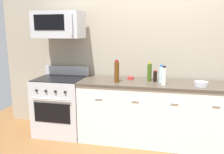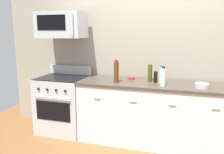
{
  "view_description": "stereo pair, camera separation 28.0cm",
  "coord_description": "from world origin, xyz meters",
  "px_view_note": "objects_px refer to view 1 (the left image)",
  "views": [
    {
      "loc": [
        0.05,
        -3.29,
        1.65
      ],
      "look_at": [
        -0.64,
        -0.05,
        0.98
      ],
      "focal_mm": 36.43,
      "sensor_mm": 36.0,
      "label": 1
    },
    {
      "loc": [
        0.32,
        -3.22,
        1.65
      ],
      "look_at": [
        -0.64,
        -0.05,
        0.98
      ],
      "focal_mm": 36.43,
      "sensor_mm": 36.0,
      "label": 2
    }
  ],
  "objects_px": {
    "range_oven": "(61,105)",
    "bottle_water_clear": "(161,74)",
    "bottle_wine_amber": "(117,72)",
    "microwave": "(59,25)",
    "bottle_olive_oil": "(149,72)",
    "bowl_red_small": "(131,78)",
    "bowl_steel_prep": "(201,84)",
    "bottle_soy_sauce_dark": "(155,76)",
    "bottle_vinegar_white": "(164,76)"
  },
  "relations": [
    {
      "from": "range_oven",
      "to": "bottle_vinegar_white",
      "type": "height_order",
      "value": "bottle_vinegar_white"
    },
    {
      "from": "bottle_water_clear",
      "to": "bowl_red_small",
      "type": "xyz_separation_m",
      "value": [
        -0.46,
        0.15,
        -0.1
      ]
    },
    {
      "from": "bottle_wine_amber",
      "to": "bottle_vinegar_white",
      "type": "bearing_deg",
      "value": -3.44
    },
    {
      "from": "bottle_wine_amber",
      "to": "bottle_soy_sauce_dark",
      "type": "bearing_deg",
      "value": 17.01
    },
    {
      "from": "range_oven",
      "to": "bowl_red_small",
      "type": "bearing_deg",
      "value": 8.11
    },
    {
      "from": "range_oven",
      "to": "bottle_wine_amber",
      "type": "distance_m",
      "value": 1.13
    },
    {
      "from": "range_oven",
      "to": "microwave",
      "type": "xyz_separation_m",
      "value": [
        0.0,
        0.04,
        1.28
      ]
    },
    {
      "from": "bottle_vinegar_white",
      "to": "bowl_steel_prep",
      "type": "relative_size",
      "value": 1.49
    },
    {
      "from": "range_oven",
      "to": "bowl_steel_prep",
      "type": "xyz_separation_m",
      "value": [
        2.11,
        -0.11,
        0.48
      ]
    },
    {
      "from": "microwave",
      "to": "bottle_olive_oil",
      "type": "bearing_deg",
      "value": 1.75
    },
    {
      "from": "bottle_olive_oil",
      "to": "bowl_steel_prep",
      "type": "xyz_separation_m",
      "value": [
        0.71,
        -0.19,
        -0.1
      ]
    },
    {
      "from": "bottle_soy_sauce_dark",
      "to": "bottle_vinegar_white",
      "type": "relative_size",
      "value": 0.64
    },
    {
      "from": "bottle_olive_oil",
      "to": "microwave",
      "type": "bearing_deg",
      "value": -178.25
    },
    {
      "from": "bottle_vinegar_white",
      "to": "bottle_olive_oil",
      "type": "bearing_deg",
      "value": 131.41
    },
    {
      "from": "range_oven",
      "to": "bottle_vinegar_white",
      "type": "relative_size",
      "value": 3.98
    },
    {
      "from": "bottle_water_clear",
      "to": "bottle_wine_amber",
      "type": "xyz_separation_m",
      "value": [
        -0.63,
        -0.12,
        0.03
      ]
    },
    {
      "from": "bottle_soy_sauce_dark",
      "to": "bowl_red_small",
      "type": "relative_size",
      "value": 1.68
    },
    {
      "from": "bottle_olive_oil",
      "to": "bowl_red_small",
      "type": "relative_size",
      "value": 2.78
    },
    {
      "from": "microwave",
      "to": "bottle_wine_amber",
      "type": "distance_m",
      "value": 1.17
    },
    {
      "from": "bottle_soy_sauce_dark",
      "to": "bowl_steel_prep",
      "type": "distance_m",
      "value": 0.64
    },
    {
      "from": "range_oven",
      "to": "bottle_wine_amber",
      "type": "xyz_separation_m",
      "value": [
        0.95,
        -0.11,
        0.61
      ]
    },
    {
      "from": "microwave",
      "to": "bowl_red_small",
      "type": "relative_size",
      "value": 7.34
    },
    {
      "from": "bottle_water_clear",
      "to": "bowl_steel_prep",
      "type": "height_order",
      "value": "bottle_water_clear"
    },
    {
      "from": "bottle_vinegar_white",
      "to": "bowl_red_small",
      "type": "xyz_separation_m",
      "value": [
        -0.5,
        0.31,
        -0.11
      ]
    },
    {
      "from": "microwave",
      "to": "bottle_water_clear",
      "type": "height_order",
      "value": "microwave"
    },
    {
      "from": "bottle_water_clear",
      "to": "bowl_steel_prep",
      "type": "relative_size",
      "value": 1.43
    },
    {
      "from": "range_oven",
      "to": "bottle_water_clear",
      "type": "distance_m",
      "value": 1.68
    },
    {
      "from": "bottle_olive_oil",
      "to": "bowl_red_small",
      "type": "distance_m",
      "value": 0.32
    },
    {
      "from": "bottle_vinegar_white",
      "to": "bottle_wine_amber",
      "type": "bearing_deg",
      "value": 176.56
    },
    {
      "from": "bowl_steel_prep",
      "to": "range_oven",
      "type": "bearing_deg",
      "value": 177.12
    },
    {
      "from": "bottle_soy_sauce_dark",
      "to": "bottle_olive_oil",
      "type": "xyz_separation_m",
      "value": [
        -0.09,
        0.03,
        0.05
      ]
    },
    {
      "from": "bottle_water_clear",
      "to": "bowl_red_small",
      "type": "distance_m",
      "value": 0.5
    },
    {
      "from": "bottle_water_clear",
      "to": "bottle_wine_amber",
      "type": "distance_m",
      "value": 0.64
    },
    {
      "from": "bowl_red_small",
      "to": "bottle_soy_sauce_dark",
      "type": "bearing_deg",
      "value": -15.04
    },
    {
      "from": "bottle_water_clear",
      "to": "bottle_wine_amber",
      "type": "relative_size",
      "value": 0.78
    },
    {
      "from": "microwave",
      "to": "bottle_wine_amber",
      "type": "xyz_separation_m",
      "value": [
        0.95,
        -0.15,
        -0.67
      ]
    },
    {
      "from": "bottle_olive_oil",
      "to": "bottle_vinegar_white",
      "type": "xyz_separation_m",
      "value": [
        0.21,
        -0.24,
        -0.01
      ]
    },
    {
      "from": "range_oven",
      "to": "bottle_water_clear",
      "type": "relative_size",
      "value": 4.16
    },
    {
      "from": "bottle_vinegar_white",
      "to": "bottle_water_clear",
      "type": "bearing_deg",
      "value": 103.85
    },
    {
      "from": "bottle_soy_sauce_dark",
      "to": "bowl_red_small",
      "type": "distance_m",
      "value": 0.4
    },
    {
      "from": "bottle_water_clear",
      "to": "bottle_soy_sauce_dark",
      "type": "bearing_deg",
      "value": 149.2
    },
    {
      "from": "microwave",
      "to": "bottle_soy_sauce_dark",
      "type": "bearing_deg",
      "value": 0.49
    },
    {
      "from": "bottle_olive_oil",
      "to": "bowl_red_small",
      "type": "height_order",
      "value": "bottle_olive_oil"
    },
    {
      "from": "bottle_water_clear",
      "to": "bottle_vinegar_white",
      "type": "bearing_deg",
      "value": -76.15
    },
    {
      "from": "bottle_water_clear",
      "to": "bowl_red_small",
      "type": "relative_size",
      "value": 2.54
    },
    {
      "from": "bottle_soy_sauce_dark",
      "to": "bottle_vinegar_white",
      "type": "bearing_deg",
      "value": -59.23
    },
    {
      "from": "microwave",
      "to": "bottle_water_clear",
      "type": "distance_m",
      "value": 1.73
    },
    {
      "from": "bowl_steel_prep",
      "to": "bottle_water_clear",
      "type": "bearing_deg",
      "value": 168.06
    },
    {
      "from": "bottle_soy_sauce_dark",
      "to": "bowl_red_small",
      "type": "height_order",
      "value": "bottle_soy_sauce_dark"
    },
    {
      "from": "bottle_vinegar_white",
      "to": "bowl_steel_prep",
      "type": "height_order",
      "value": "bottle_vinegar_white"
    }
  ]
}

